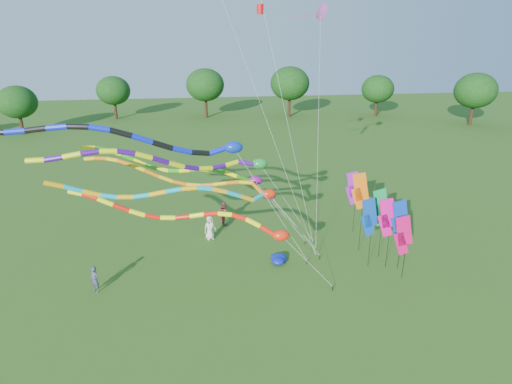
{
  "coord_description": "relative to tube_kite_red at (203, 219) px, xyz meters",
  "views": [
    {
      "loc": [
        -4.64,
        -19.29,
        13.45
      ],
      "look_at": [
        -1.34,
        3.91,
        4.8
      ],
      "focal_mm": 30.0,
      "sensor_mm": 36.0,
      "label": 1
    }
  ],
  "objects": [
    {
      "name": "tube_kite_orange",
      "position": [
        -0.19,
        3.95,
        0.93
      ],
      "size": [
        14.32,
        4.46,
        6.83
      ],
      "rotation": [
        0.0,
        0.0,
        -0.31
      ],
      "color": "black",
      "rests_on": "ground"
    },
    {
      "name": "tube_kite_blue",
      "position": [
        -3.37,
        0.06,
        4.55
      ],
      "size": [
        18.04,
        1.8,
        10.35
      ],
      "rotation": [
        0.0,
        0.0,
        0.1
      ],
      "color": "black",
      "rests_on": "ground"
    },
    {
      "name": "tree_ring",
      "position": [
        4.61,
        -7.7,
        1.77
      ],
      "size": [
        118.53,
        114.06,
        9.7
      ],
      "color": "#382314",
      "rests_on": "ground"
    },
    {
      "name": "person_a",
      "position": [
        0.47,
        5.49,
        -3.08
      ],
      "size": [
        0.97,
        0.8,
        1.71
      ],
      "primitive_type": "imported",
      "rotation": [
        0.0,
        0.0,
        0.35
      ],
      "color": "silver",
      "rests_on": "ground"
    },
    {
      "name": "tube_kite_red",
      "position": [
        0.0,
        0.0,
        0.0
      ],
      "size": [
        13.92,
        3.41,
        6.1
      ],
      "rotation": [
        0.0,
        0.0,
        -0.27
      ],
      "color": "black",
      "rests_on": "ground"
    },
    {
      "name": "banner_pole_magenta_b",
      "position": [
        11.16,
        -1.23,
        -1.17
      ],
      "size": [
        1.16,
        0.21,
        4.03
      ],
      "rotation": [
        0.0,
        0.0,
        -0.11
      ],
      "color": "black",
      "rests_on": "ground"
    },
    {
      "name": "tube_kite_green",
      "position": [
        -0.47,
        5.19,
        1.26
      ],
      "size": [
        14.06,
        2.95,
        7.3
      ],
      "rotation": [
        0.0,
        0.0,
        -0.19
      ],
      "color": "black",
      "rests_on": "ground"
    },
    {
      "name": "tube_kite_purple",
      "position": [
        -0.87,
        1.46,
        2.9
      ],
      "size": [
        15.63,
        3.8,
        8.67
      ],
      "rotation": [
        0.0,
        0.0,
        0.24
      ],
      "color": "black",
      "rests_on": "ground"
    },
    {
      "name": "person_b",
      "position": [
        -6.09,
        -0.22,
        -3.16
      ],
      "size": [
        0.67,
        0.64,
        1.55
      ],
      "primitive_type": "imported",
      "rotation": [
        0.0,
        0.0,
        -0.67
      ],
      "color": "#3B4053",
      "rests_on": "ground"
    },
    {
      "name": "banner_pole_violet",
      "position": [
        10.55,
        5.26,
        -0.61
      ],
      "size": [
        1.16,
        0.14,
        4.6
      ],
      "rotation": [
        0.0,
        0.0,
        -0.05
      ],
      "color": "black",
      "rests_on": "ground"
    },
    {
      "name": "ground",
      "position": [
        4.49,
        -2.37,
        -3.94
      ],
      "size": [
        160.0,
        160.0,
        0.0
      ],
      "primitive_type": "plane",
      "color": "#225516",
      "rests_on": "ground"
    },
    {
      "name": "tube_kite_cyan",
      "position": [
        -0.37,
        0.68,
        1.29
      ],
      "size": [
        14.63,
        3.33,
        7.26
      ],
      "rotation": [
        0.0,
        0.0,
        0.25
      ],
      "color": "black",
      "rests_on": "ground"
    },
    {
      "name": "banner_pole_blue_b",
      "position": [
        11.42,
        -0.14,
        -0.68
      ],
      "size": [
        1.16,
        0.12,
        4.52
      ],
      "rotation": [
        0.0,
        0.0,
        -0.03
      ],
      "color": "black",
      "rests_on": "ground"
    },
    {
      "name": "delta_kite_high_c",
      "position": [
        8.35,
        7.95,
        10.91
      ],
      "size": [
        2.97,
        7.11,
        15.94
      ],
      "rotation": [
        0.0,
        0.0,
        0.32
      ],
      "color": "black",
      "rests_on": "ground"
    },
    {
      "name": "banner_pole_green",
      "position": [
        10.83,
        1.35,
        -0.5
      ],
      "size": [
        1.16,
        0.13,
        4.71
      ],
      "rotation": [
        0.0,
        0.0,
        0.04
      ],
      "color": "black",
      "rests_on": "ground"
    },
    {
      "name": "banner_pole_orange",
      "position": [
        9.91,
        2.47,
        0.21
      ],
      "size": [
        1.14,
        0.4,
        5.43
      ],
      "rotation": [
        0.0,
        0.0,
        -0.28
      ],
      "color": "black",
      "rests_on": "ground"
    },
    {
      "name": "person_c",
      "position": [
        1.61,
        7.85,
        -3.06
      ],
      "size": [
        0.91,
        1.03,
        1.76
      ],
      "primitive_type": "imported",
      "rotation": [
        0.0,
        0.0,
        1.91
      ],
      "color": "#96363E",
      "rests_on": "ground"
    },
    {
      "name": "banner_pole_blue_a",
      "position": [
        9.73,
        0.34,
        -0.65
      ],
      "size": [
        1.16,
        0.21,
        4.55
      ],
      "rotation": [
        0.0,
        0.0,
        0.11
      ],
      "color": "black",
      "rests_on": "ground"
    },
    {
      "name": "blue_nylon_heap",
      "position": [
        4.67,
        1.82,
        -3.73
      ],
      "size": [
        1.32,
        1.16,
        0.45
      ],
      "color": "#0C1DA0",
      "rests_on": "ground"
    },
    {
      "name": "banner_pole_magenta_a",
      "position": [
        10.74,
        0.11,
        -0.63
      ],
      "size": [
        1.15,
        0.35,
        4.57
      ],
      "rotation": [
        0.0,
        0.0,
        -0.24
      ],
      "color": "black",
      "rests_on": "ground"
    }
  ]
}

